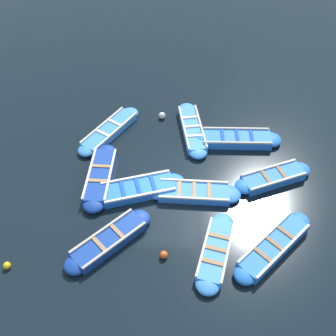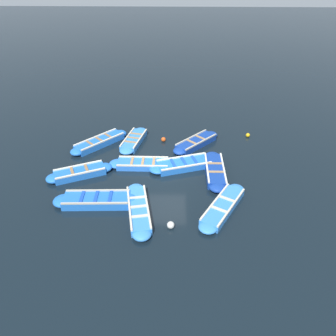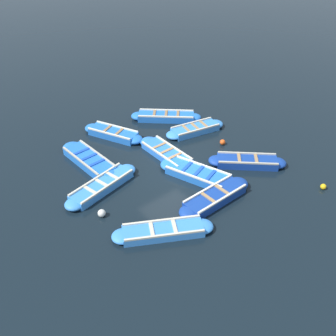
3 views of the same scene
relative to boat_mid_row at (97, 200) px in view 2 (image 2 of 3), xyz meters
The scene contains 14 objects.
ground_plane 3.88m from the boat_mid_row, 136.95° to the right, with size 120.00×120.00×0.00m, color black.
boat_mid_row is the anchor object (origin of this frame).
boat_outer_left 5.57m from the boat_mid_row, behind, with size 2.55×3.62×0.36m.
boat_outer_right 2.52m from the boat_mid_row, 58.83° to the right, with size 3.31×2.05×0.42m.
boat_drifting 3.55m from the boat_mid_row, 120.00° to the right, with size 3.56×0.95×0.36m.
boat_alongside 4.97m from the boat_mid_row, 141.88° to the right, with size 3.82×2.04×0.40m.
boat_centre 5.38m from the boat_mid_row, 79.91° to the right, with size 3.14×3.28×0.42m.
boat_inner_gap 6.02m from the boat_mid_row, 155.21° to the right, with size 0.91×3.58×0.43m.
boat_end_of_row 2.00m from the boat_mid_row, 164.23° to the left, with size 1.46×3.79×0.40m.
boat_broadside 7.13m from the boat_mid_row, 130.59° to the right, with size 2.97×3.06×0.42m.
boat_near_quay 5.70m from the boat_mid_row, 100.22° to the right, with size 1.50×3.34×0.38m.
buoy_orange_near 6.44m from the boat_mid_row, 115.15° to the right, with size 0.27×0.27×0.27m, color #E05119.
buoy_yellow_far 3.62m from the boat_mid_row, 156.64° to the left, with size 0.31×0.31×0.31m, color silver.
buoy_white_drifting 10.19m from the boat_mid_row, 140.12° to the right, with size 0.24×0.24×0.24m, color #EAB214.
Camera 2 is at (-0.66, 13.84, 9.40)m, focal length 35.00 mm.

